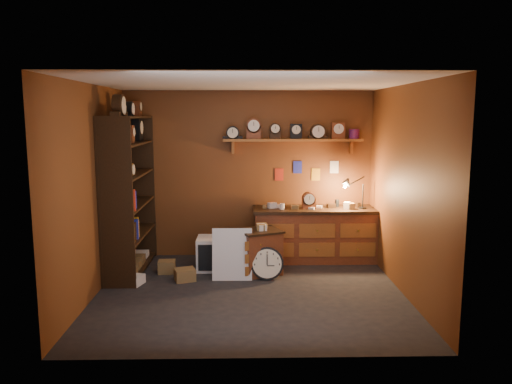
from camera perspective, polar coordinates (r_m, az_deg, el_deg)
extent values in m
plane|color=black|center=(6.69, -0.71, -11.39)|extent=(4.00, 4.00, 0.00)
cube|color=brown|center=(8.14, -0.85, 2.01)|extent=(4.00, 0.02, 2.70)
cube|color=brown|center=(4.59, -0.51, -3.27)|extent=(4.00, 0.02, 2.70)
cube|color=brown|center=(6.65, -18.24, 0.04)|extent=(0.02, 3.60, 2.70)
cube|color=brown|center=(6.68, 16.68, 0.16)|extent=(0.02, 3.60, 2.70)
cube|color=beige|center=(6.30, -0.76, 12.34)|extent=(4.00, 3.60, 0.02)
cube|color=#965620|center=(7.98, 4.20, 5.96)|extent=(2.20, 0.30, 0.04)
cube|color=#965620|center=(8.02, -2.65, 5.13)|extent=(0.04, 0.16, 0.20)
cube|color=#965620|center=(8.20, 10.80, 5.06)|extent=(0.04, 0.16, 0.20)
cylinder|color=#B21419|center=(8.13, 11.15, 6.54)|extent=(0.16, 0.16, 0.15)
cube|color=#AD2615|center=(8.13, 0.20, 2.00)|extent=(0.14, 0.01, 0.20)
cube|color=#1B2295|center=(8.13, 2.32, 2.84)|extent=(0.14, 0.01, 0.20)
cube|color=#B77E16|center=(8.17, 4.42, 2.01)|extent=(0.14, 0.01, 0.20)
cube|color=silver|center=(8.19, 6.52, 2.84)|extent=(0.14, 0.01, 0.20)
cube|color=black|center=(7.60, -15.90, -0.33)|extent=(0.03, 1.60, 2.30)
cube|color=black|center=(6.80, -15.70, -1.36)|extent=(0.45, 0.03, 2.30)
cube|color=black|center=(8.30, -13.05, 0.52)|extent=(0.45, 0.03, 2.30)
cube|color=black|center=(7.79, -13.94, -8.34)|extent=(0.43, 1.54, 0.03)
cube|color=black|center=(7.66, -14.08, -4.76)|extent=(0.43, 1.54, 0.03)
cube|color=black|center=(7.57, -14.20, -1.45)|extent=(0.43, 1.54, 0.03)
cube|color=black|center=(7.51, -14.33, 1.94)|extent=(0.43, 1.54, 0.03)
cube|color=black|center=(7.47, -14.46, 5.36)|extent=(0.43, 1.54, 0.03)
cube|color=black|center=(7.46, -14.57, 8.28)|extent=(0.43, 1.54, 0.03)
cube|color=brown|center=(8.07, 6.68, -4.97)|extent=(1.90, 0.60, 0.80)
cube|color=black|center=(7.98, 6.74, -2.00)|extent=(1.96, 0.66, 0.05)
cube|color=#965620|center=(7.78, 6.99, -5.50)|extent=(1.82, 0.02, 0.52)
cylinder|color=black|center=(8.07, 12.08, -1.77)|extent=(0.12, 0.12, 0.02)
cylinder|color=black|center=(8.03, 12.12, -0.44)|extent=(0.02, 0.02, 0.38)
cylinder|color=black|center=(7.94, 11.39, 1.23)|extent=(0.27, 0.09, 0.14)
cone|color=black|center=(7.89, 10.43, 0.92)|extent=(0.18, 0.14, 0.18)
cube|color=brown|center=(7.35, 0.47, -6.96)|extent=(0.67, 0.62, 0.63)
cube|color=black|center=(7.27, 0.48, -4.47)|extent=(0.72, 0.67, 0.03)
cube|color=#965620|center=(7.13, 0.53, -7.46)|extent=(0.45, 0.20, 0.53)
cylinder|color=black|center=(7.14, 1.26, -8.17)|extent=(0.47, 0.16, 0.47)
cylinder|color=beige|center=(7.10, 1.27, -8.20)|extent=(0.41, 0.09, 0.40)
cube|color=black|center=(7.08, 1.28, -7.73)|extent=(0.01, 0.04, 0.15)
cube|color=black|center=(7.10, 1.69, -8.42)|extent=(0.10, 0.01, 0.01)
cube|color=silver|center=(7.21, -2.73, -9.90)|extent=(0.56, 0.16, 0.74)
cube|color=silver|center=(7.62, -4.95, -6.99)|extent=(0.47, 0.47, 0.49)
cube|color=black|center=(7.38, -5.07, -7.50)|extent=(0.40, 0.02, 0.39)
cube|color=brown|center=(7.18, -8.13, -9.34)|extent=(0.34, 0.31, 0.17)
cube|color=white|center=(7.16, -13.73, -9.75)|extent=(0.28, 0.31, 0.13)
cube|color=brown|center=(7.56, -10.15, -8.41)|extent=(0.26, 0.22, 0.19)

